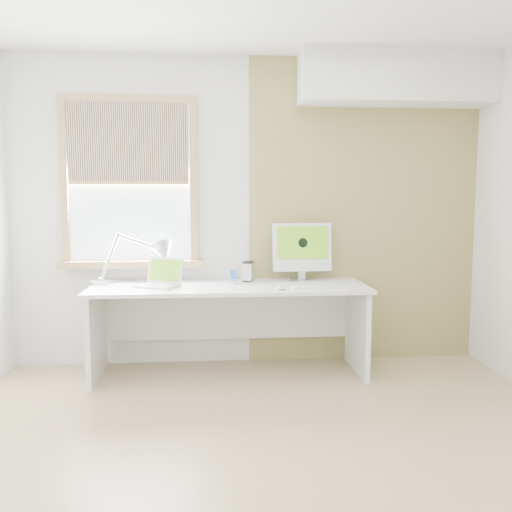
{
  "coord_description": "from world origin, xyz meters",
  "views": [
    {
      "loc": [
        -0.32,
        -2.85,
        1.43
      ],
      "look_at": [
        0.0,
        1.05,
        1.0
      ],
      "focal_mm": 37.64,
      "sensor_mm": 36.0,
      "label": 1
    }
  ],
  "objects": [
    {
      "name": "room",
      "position": [
        0.0,
        0.0,
        1.3
      ],
      "size": [
        4.04,
        3.54,
        2.64
      ],
      "color": "tan",
      "rests_on": "ground"
    },
    {
      "name": "accent_wall",
      "position": [
        1.0,
        1.74,
        1.3
      ],
      "size": [
        2.0,
        0.02,
        2.6
      ],
      "primitive_type": "cube",
      "color": "olive",
      "rests_on": "room"
    },
    {
      "name": "soffit",
      "position": [
        1.2,
        1.57,
        2.4
      ],
      "size": [
        1.6,
        0.4,
        0.42
      ],
      "primitive_type": "cube",
      "color": "white",
      "rests_on": "room"
    },
    {
      "name": "window",
      "position": [
        -1.0,
        1.71,
        1.54
      ],
      "size": [
        1.2,
        0.14,
        1.42
      ],
      "color": "#9E7C4E",
      "rests_on": "room"
    },
    {
      "name": "desk",
      "position": [
        -0.19,
        1.44,
        0.53
      ],
      "size": [
        2.2,
        0.7,
        0.73
      ],
      "color": "silver",
      "rests_on": "room"
    },
    {
      "name": "desk_lamp",
      "position": [
        -0.81,
        1.6,
        0.95
      ],
      "size": [
        0.76,
        0.33,
        0.42
      ],
      "color": "#B5B8BA",
      "rests_on": "desk"
    },
    {
      "name": "laptop",
      "position": [
        -0.73,
        1.39,
        0.79
      ],
      "size": [
        0.4,
        0.37,
        0.22
      ],
      "color": "#B5B8BA",
      "rests_on": "desk"
    },
    {
      "name": "phone_dock",
      "position": [
        -0.15,
        1.47,
        0.77
      ],
      "size": [
        0.07,
        0.07,
        0.13
      ],
      "color": "#B5B8BA",
      "rests_on": "desk"
    },
    {
      "name": "external_drive",
      "position": [
        -0.02,
        1.59,
        0.81
      ],
      "size": [
        0.11,
        0.14,
        0.17
      ],
      "color": "#B5B8BA",
      "rests_on": "desk"
    },
    {
      "name": "imac",
      "position": [
        0.43,
        1.58,
        1.0
      ],
      "size": [
        0.5,
        0.17,
        0.48
      ],
      "color": "#B5B8BA",
      "rests_on": "desk"
    },
    {
      "name": "keyboard",
      "position": [
        0.51,
        1.19,
        0.74
      ],
      "size": [
        0.43,
        0.14,
        0.02
      ],
      "color": "white",
      "rests_on": "desk"
    },
    {
      "name": "mouse",
      "position": [
        0.2,
        1.15,
        0.75
      ],
      "size": [
        0.1,
        0.12,
        0.03
      ],
      "primitive_type": "ellipsoid",
      "rotation": [
        0.0,
        0.0,
        -0.42
      ],
      "color": "white",
      "rests_on": "desk"
    }
  ]
}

